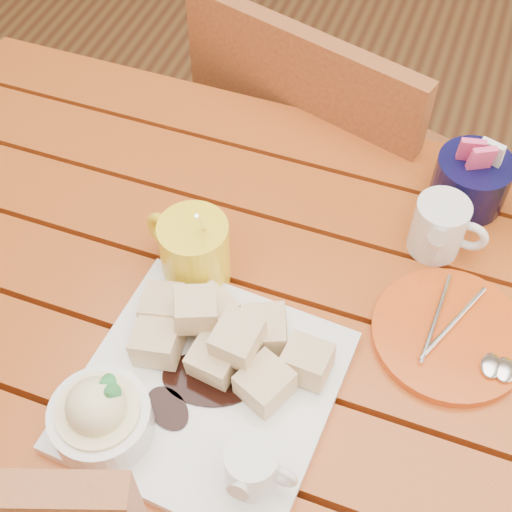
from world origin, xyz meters
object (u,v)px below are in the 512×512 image
at_px(table, 256,371).
at_px(dessert_plate, 184,388).
at_px(orange_saucer, 451,335).
at_px(coffee_mug_left, 193,250).
at_px(chair_far, 324,176).

xyz_separation_m(table, dessert_plate, (-0.04, -0.12, 0.14)).
bearing_deg(orange_saucer, table, -162.91).
distance_m(table, coffee_mug_left, 0.19).
xyz_separation_m(coffee_mug_left, chair_far, (0.05, 0.46, -0.31)).
height_order(table, dessert_plate, dessert_plate).
bearing_deg(chair_far, coffee_mug_left, 99.92).
relative_size(table, orange_saucer, 6.46).
height_order(coffee_mug_left, chair_far, coffee_mug_left).
distance_m(coffee_mug_left, orange_saucer, 0.33).
xyz_separation_m(dessert_plate, orange_saucer, (0.26, 0.18, -0.02)).
bearing_deg(chair_far, dessert_plate, 106.92).
distance_m(table, chair_far, 0.54).
bearing_deg(orange_saucer, coffee_mug_left, -176.96).
xyz_separation_m(dessert_plate, chair_far, (-0.01, 0.63, -0.29)).
bearing_deg(table, orange_saucer, 17.09).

